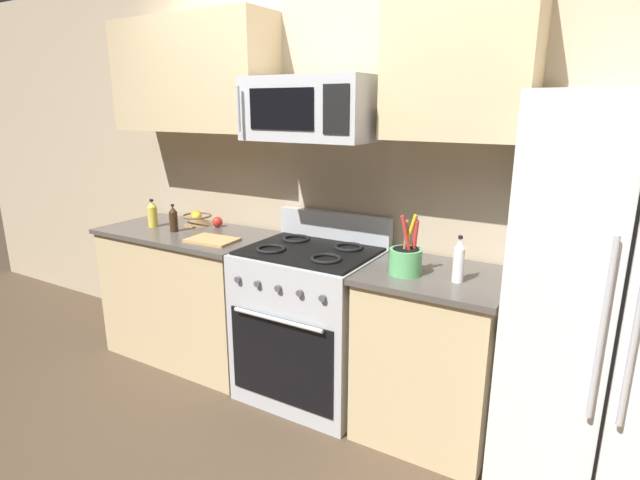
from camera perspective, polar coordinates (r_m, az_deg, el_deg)
The scene contains 16 objects.
ground_plane at distance 2.80m, azimuth -9.37°, elevation -23.29°, with size 16.00×16.00×0.00m, color #473828.
wall_back at distance 3.12m, azimuth 2.56°, elevation 7.23°, with size 8.00×0.10×2.60m, color tan.
counter_left at distance 3.62m, azimuth -14.55°, elevation -5.93°, with size 1.19×0.62×0.91m.
range_oven at distance 3.04m, azimuth -1.07°, elevation -9.28°, with size 0.76×0.67×1.09m.
counter_right at distance 2.76m, azimuth 12.54°, elevation -12.68°, with size 0.72×0.62×0.91m.
refrigerator at distance 2.48m, azimuth 30.82°, elevation -6.82°, with size 0.83×0.73×1.79m.
microwave at distance 2.79m, azimuth -0.90°, elevation 14.73°, with size 0.72×0.44×0.34m.
upper_cabinets_left at distance 3.51m, azimuth -14.30°, elevation 17.74°, with size 1.18×0.34×0.71m.
upper_cabinets_right at distance 2.61m, azimuth 15.77°, elevation 18.69°, with size 0.71×0.34×0.71m.
utensil_crock at distance 2.53m, azimuth 9.74°, elevation -2.24°, with size 0.16×0.16×0.31m.
fruit_basket at distance 3.64m, azimuth -13.85°, elevation 2.41°, with size 0.21×0.21×0.10m.
apple_loose at distance 3.54m, azimuth -11.61°, elevation 2.04°, with size 0.07×0.07×0.07m, color red.
cutting_board at distance 3.18m, azimuth -12.18°, elevation 0.00°, with size 0.30×0.20×0.02m, color tan.
bottle_vinegar at distance 2.46m, azimuth 15.53°, elevation -2.31°, with size 0.05×0.05×0.23m.
bottle_soy at distance 3.47m, azimuth -16.36°, elevation 2.29°, with size 0.06×0.06×0.18m.
bottle_oil at distance 3.65m, azimuth -18.55°, elevation 2.81°, with size 0.07×0.07×0.19m.
Camera 1 is at (1.46, -1.64, 1.73)m, focal length 28.08 mm.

